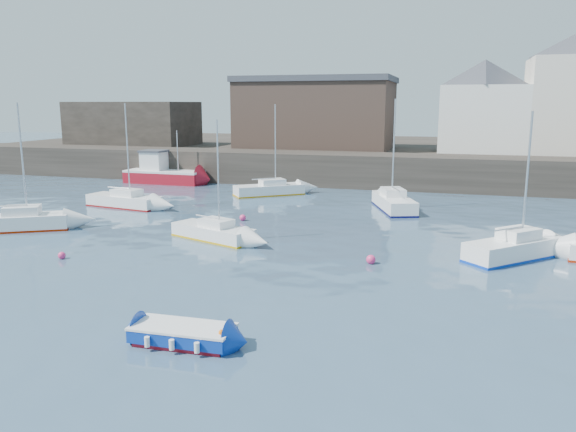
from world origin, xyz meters
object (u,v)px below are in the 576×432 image
(fishing_boat, at_px, (163,173))
(buoy_mid, at_px, (371,264))
(sailboat_h, at_px, (269,189))
(sailboat_f, at_px, (394,202))
(blue_dinghy, at_px, (183,334))
(buoy_near, at_px, (62,259))
(buoy_far, at_px, (243,221))
(sailboat_c, at_px, (514,248))
(sailboat_b, at_px, (213,232))
(sailboat_a, at_px, (18,222))
(sailboat_e, at_px, (125,200))

(fishing_boat, bearing_deg, buoy_mid, -43.54)
(buoy_mid, bearing_deg, sailboat_h, 121.62)
(sailboat_h, distance_m, buoy_mid, 21.50)
(sailboat_f, bearing_deg, sailboat_h, 160.71)
(blue_dinghy, height_order, sailboat_h, sailboat_h)
(fishing_boat, relative_size, buoy_near, 20.57)
(buoy_far, bearing_deg, sailboat_c, -16.55)
(sailboat_b, bearing_deg, buoy_far, 93.12)
(sailboat_b, xyz_separation_m, sailboat_c, (16.02, 0.51, 0.11))
(buoy_near, bearing_deg, buoy_mid, 13.33)
(sailboat_b, xyz_separation_m, sailboat_f, (8.85, 12.13, 0.12))
(sailboat_c, xyz_separation_m, buoy_near, (-21.60, -6.44, -0.55))
(sailboat_a, distance_m, sailboat_f, 25.08)
(buoy_mid, height_order, buoy_far, buoy_mid)
(sailboat_c, distance_m, buoy_mid, 7.32)
(fishing_boat, bearing_deg, sailboat_f, -18.87)
(fishing_boat, height_order, sailboat_f, sailboat_f)
(sailboat_a, relative_size, buoy_near, 20.43)
(blue_dinghy, bearing_deg, buoy_near, 144.59)
(blue_dinghy, xyz_separation_m, buoy_mid, (4.44, 10.97, -0.35))
(buoy_mid, bearing_deg, sailboat_b, 165.57)
(sailboat_b, xyz_separation_m, sailboat_h, (-1.94, 15.90, 0.05))
(sailboat_c, relative_size, sailboat_h, 0.96)
(sailboat_a, height_order, buoy_far, sailboat_a)
(sailboat_e, bearing_deg, sailboat_h, 44.33)
(sailboat_e, bearing_deg, sailboat_f, 13.42)
(sailboat_h, bearing_deg, fishing_boat, 161.50)
(sailboat_f, bearing_deg, buoy_far, -143.51)
(sailboat_b, bearing_deg, fishing_boat, 125.47)
(sailboat_f, xyz_separation_m, buoy_mid, (0.48, -14.52, -0.56))
(buoy_near, height_order, buoy_mid, buoy_mid)
(blue_dinghy, height_order, sailboat_e, sailboat_e)
(buoy_mid, bearing_deg, buoy_far, 141.10)
(sailboat_f, relative_size, buoy_mid, 17.36)
(sailboat_h, distance_m, buoy_far, 10.68)
(blue_dinghy, bearing_deg, sailboat_e, 126.50)
(sailboat_h, bearing_deg, buoy_far, -81.10)
(sailboat_a, bearing_deg, sailboat_e, 78.16)
(sailboat_a, relative_size, buoy_mid, 16.78)
(buoy_mid, xyz_separation_m, buoy_far, (-9.62, 7.76, 0.00))
(sailboat_f, distance_m, buoy_mid, 14.54)
(sailboat_f, distance_m, sailboat_h, 11.43)
(sailboat_h, xyz_separation_m, buoy_mid, (11.27, -18.30, -0.49))
(blue_dinghy, distance_m, fishing_boat, 38.51)
(buoy_near, relative_size, buoy_far, 0.88)
(sailboat_b, height_order, sailboat_h, sailboat_h)
(sailboat_c, relative_size, sailboat_f, 0.91)
(fishing_boat, bearing_deg, buoy_near, -71.48)
(sailboat_e, height_order, sailboat_h, sailboat_e)
(sailboat_c, relative_size, buoy_near, 19.34)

